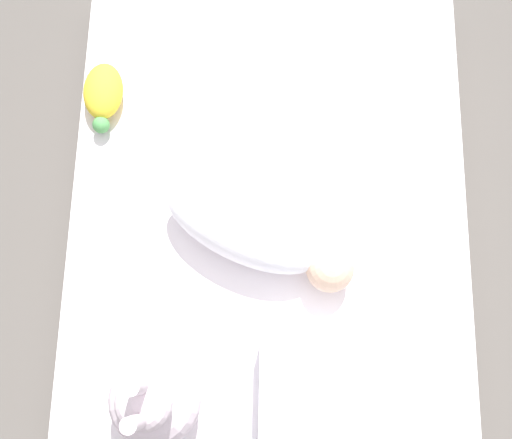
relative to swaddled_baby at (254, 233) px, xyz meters
The scene contains 6 objects.
ground_plane 0.24m from the swaddled_baby, 151.93° to the left, with size 12.00×12.00×0.00m, color #514C47.
bed_mattress 0.17m from the swaddled_baby, 151.93° to the left, with size 1.33×1.05×0.15m.
swaddled_baby is the anchor object (origin of this frame).
pillow 0.46m from the swaddled_baby, 25.66° to the left, with size 0.30×0.36×0.11m.
bunny_plush 0.46m from the swaddled_baby, 28.38° to the right, with size 0.21×0.21×0.40m.
turtle_plush 0.57m from the swaddled_baby, 132.70° to the right, with size 0.20×0.11×0.08m.
Camera 1 is at (0.40, -0.03, 1.69)m, focal length 42.00 mm.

